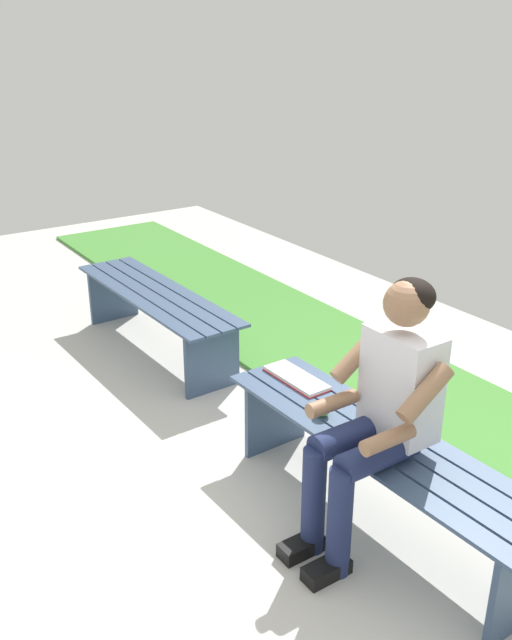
% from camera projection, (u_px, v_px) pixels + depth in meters
% --- Properties ---
extents(ground_plane, '(10.00, 7.00, 0.04)m').
position_uv_depth(ground_plane, '(92.00, 474.00, 3.84)').
color(ground_plane, beige).
extents(grass_strip, '(9.00, 1.22, 0.03)m').
position_uv_depth(grass_strip, '(364.00, 375.00, 4.85)').
color(grass_strip, '#478C38').
rests_on(grass_strip, ground).
extents(bench_near, '(1.87, 0.50, 0.47)m').
position_uv_depth(bench_near, '(379.00, 458.00, 3.31)').
color(bench_near, '#384C6B').
rests_on(bench_near, ground).
extents(bench_far, '(1.77, 0.50, 0.47)m').
position_uv_depth(bench_far, '(156.00, 307.00, 5.10)').
color(bench_far, '#384C6B').
rests_on(bench_far, ground).
extents(person_seated, '(0.50, 0.69, 1.27)m').
position_uv_depth(person_seated, '(379.00, 408.00, 3.06)').
color(person_seated, silver).
rests_on(person_seated, ground).
extents(apple, '(0.08, 0.08, 0.08)m').
position_uv_depth(apple, '(322.00, 408.00, 3.44)').
color(apple, '#72B738').
rests_on(apple, bench_near).
extents(book_open, '(0.42, 0.17, 0.02)m').
position_uv_depth(book_open, '(296.00, 378.00, 3.80)').
color(book_open, white).
rests_on(book_open, bench_near).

